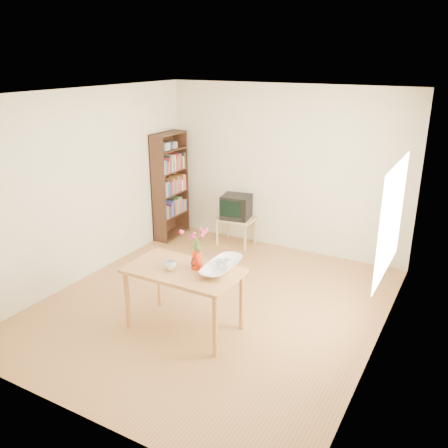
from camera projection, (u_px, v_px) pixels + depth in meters
The scene contains 11 objects.
room at pixel (214, 208), 5.56m from camera, with size 4.50×4.50×4.50m.
table at pixel (184, 277), 5.29m from camera, with size 1.28×0.73×0.75m.
tv_stand at pixel (236, 222), 7.82m from camera, with size 0.60×0.45×0.46m.
bookshelf at pixel (170, 190), 8.01m from camera, with size 0.28×0.70×1.80m.
pitcher at pixel (197, 260), 5.26m from camera, with size 0.14×0.21×0.20m.
flowers at pixel (196, 239), 5.17m from camera, with size 0.23×0.23×0.33m, color #EA3769, non-canonical shape.
mug at pixel (170, 265), 5.23m from camera, with size 0.13×0.13×0.10m, color white.
bowl at pixel (221, 252), 5.19m from camera, with size 0.45×0.45×0.43m, color white.
teacup_a at pixel (218, 254), 5.22m from camera, with size 0.07×0.07×0.07m, color white.
teacup_b at pixel (226, 255), 5.20m from camera, with size 0.08×0.08×0.07m, color white.
television at pixel (237, 206), 7.74m from camera, with size 0.50×0.48×0.39m.
Camera 1 is at (2.71, -4.57, 3.00)m, focal length 38.00 mm.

